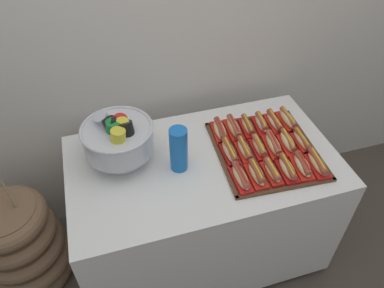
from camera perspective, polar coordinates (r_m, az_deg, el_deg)
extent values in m
plane|color=#4C4238|center=(2.39, 1.41, -15.49)|extent=(10.00, 10.00, 0.00)
cube|color=silver|center=(1.91, -3.04, 20.24)|extent=(6.00, 0.10, 2.60)
cube|color=white|center=(2.06, 1.60, -9.60)|extent=(1.30, 0.74, 0.72)
cylinder|color=black|center=(2.41, 16.41, -16.57)|extent=(0.05, 0.05, 0.04)
cylinder|color=black|center=(2.48, -12.90, -13.00)|extent=(0.05, 0.05, 0.04)
cylinder|color=black|center=(2.66, 10.97, -7.47)|extent=(0.05, 0.05, 0.04)
cylinder|color=brown|center=(2.24, -24.84, -13.86)|extent=(0.31, 0.31, 0.59)
torus|color=brown|center=(2.43, -23.19, -17.00)|extent=(0.45, 0.45, 0.11)
torus|color=brown|center=(2.33, -23.99, -15.49)|extent=(0.47, 0.47, 0.11)
torus|color=brown|center=(2.24, -24.84, -13.86)|extent=(0.45, 0.45, 0.11)
torus|color=brown|center=(2.15, -25.76, -12.09)|extent=(0.42, 0.42, 0.11)
torus|color=brown|center=(2.06, -26.73, -10.16)|extent=(0.39, 0.39, 0.11)
cube|color=#56331E|center=(1.86, 11.25, -0.99)|extent=(0.51, 0.55, 0.01)
cube|color=#56331E|center=(1.70, 14.43, -6.58)|extent=(0.48, 0.05, 0.01)
cube|color=#56331E|center=(2.03, 8.65, 3.98)|extent=(0.48, 0.05, 0.01)
cube|color=#56331E|center=(1.79, 4.41, -2.02)|extent=(0.05, 0.53, 0.01)
cube|color=#56331E|center=(1.95, 17.57, 0.27)|extent=(0.05, 0.53, 0.01)
cube|color=red|center=(1.69, 7.47, -5.46)|extent=(0.07, 0.18, 0.02)
ellipsoid|color=tan|center=(1.67, 7.53, -5.00)|extent=(0.05, 0.16, 0.04)
cylinder|color=#9E4C38|center=(1.67, 7.56, -4.74)|extent=(0.03, 0.16, 0.03)
cylinder|color=red|center=(1.66, 7.60, -4.43)|extent=(0.01, 0.13, 0.01)
cube|color=red|center=(1.71, 9.85, -5.00)|extent=(0.07, 0.16, 0.02)
ellipsoid|color=#E0BC7F|center=(1.69, 9.94, -4.45)|extent=(0.06, 0.15, 0.04)
cylinder|color=brown|center=(1.68, 9.99, -4.14)|extent=(0.04, 0.14, 0.03)
cylinder|color=yellow|center=(1.67, 10.05, -3.79)|extent=(0.01, 0.12, 0.01)
cube|color=red|center=(1.74, 12.15, -4.54)|extent=(0.06, 0.15, 0.02)
ellipsoid|color=tan|center=(1.72, 12.25, -4.08)|extent=(0.05, 0.14, 0.04)
cylinder|color=#9E4C38|center=(1.71, 12.30, -3.83)|extent=(0.04, 0.13, 0.03)
cylinder|color=yellow|center=(1.70, 12.38, -3.49)|extent=(0.01, 0.11, 0.01)
cube|color=#B21414|center=(1.76, 14.39, -4.09)|extent=(0.08, 0.17, 0.02)
ellipsoid|color=#E0BC7F|center=(1.75, 14.51, -3.60)|extent=(0.07, 0.16, 0.04)
cylinder|color=brown|center=(1.74, 14.58, -3.33)|extent=(0.04, 0.15, 0.03)
cylinder|color=yellow|center=(1.73, 14.66, -3.01)|extent=(0.02, 0.13, 0.01)
cube|color=red|center=(1.80, 16.55, -3.64)|extent=(0.09, 0.17, 0.02)
ellipsoid|color=beige|center=(1.78, 16.70, -3.13)|extent=(0.07, 0.15, 0.04)
cylinder|color=brown|center=(1.77, 16.78, -2.83)|extent=(0.05, 0.14, 0.03)
cylinder|color=red|center=(1.76, 16.87, -2.50)|extent=(0.02, 0.12, 0.01)
cube|color=red|center=(1.83, 18.64, -3.21)|extent=(0.09, 0.18, 0.02)
ellipsoid|color=tan|center=(1.81, 18.78, -2.74)|extent=(0.07, 0.17, 0.04)
cylinder|color=brown|center=(1.81, 18.86, -2.48)|extent=(0.05, 0.17, 0.03)
cylinder|color=yellow|center=(1.80, 18.97, -2.15)|extent=(0.02, 0.14, 0.01)
cube|color=#B21414|center=(1.79, 5.78, -1.65)|extent=(0.06, 0.18, 0.02)
ellipsoid|color=tan|center=(1.78, 5.83, -1.12)|extent=(0.05, 0.17, 0.04)
cylinder|color=brown|center=(1.77, 5.86, -0.82)|extent=(0.03, 0.16, 0.03)
cylinder|color=yellow|center=(1.76, 5.89, -0.50)|extent=(0.01, 0.14, 0.01)
cube|color=red|center=(1.82, 8.03, -1.27)|extent=(0.07, 0.17, 0.02)
ellipsoid|color=#E0BC7F|center=(1.80, 8.09, -0.80)|extent=(0.06, 0.15, 0.04)
cylinder|color=#9E4C38|center=(1.79, 8.13, -0.54)|extent=(0.04, 0.15, 0.03)
cylinder|color=yellow|center=(1.79, 8.17, -0.24)|extent=(0.02, 0.13, 0.01)
cube|color=red|center=(1.84, 10.23, -0.89)|extent=(0.07, 0.16, 0.02)
ellipsoid|color=tan|center=(1.83, 10.31, -0.40)|extent=(0.06, 0.14, 0.04)
cylinder|color=#A8563D|center=(1.82, 10.36, -0.12)|extent=(0.04, 0.14, 0.03)
cylinder|color=yellow|center=(1.81, 10.41, 0.20)|extent=(0.02, 0.12, 0.01)
cube|color=red|center=(1.87, 12.37, -0.52)|extent=(0.09, 0.19, 0.02)
ellipsoid|color=#E0BC7F|center=(1.85, 12.47, -0.01)|extent=(0.07, 0.17, 0.04)
cylinder|color=#A8563D|center=(1.84, 12.52, 0.27)|extent=(0.05, 0.16, 0.03)
cylinder|color=red|center=(1.83, 12.59, 0.61)|extent=(0.02, 0.13, 0.01)
cube|color=red|center=(1.90, 14.44, -0.16)|extent=(0.08, 0.17, 0.02)
ellipsoid|color=beige|center=(1.88, 14.57, 0.39)|extent=(0.07, 0.16, 0.04)
cylinder|color=#9E4C38|center=(1.87, 14.64, 0.69)|extent=(0.04, 0.16, 0.03)
cylinder|color=yellow|center=(1.86, 14.70, 0.96)|extent=(0.02, 0.13, 0.01)
cube|color=red|center=(1.93, 16.45, 0.19)|extent=(0.07, 0.18, 0.02)
ellipsoid|color=#E0BC7F|center=(1.91, 16.56, 0.63)|extent=(0.05, 0.16, 0.04)
cylinder|color=brown|center=(1.91, 16.63, 0.88)|extent=(0.04, 0.16, 0.03)
cylinder|color=yellow|center=(1.90, 16.70, 1.15)|extent=(0.02, 0.13, 0.01)
cube|color=red|center=(1.91, 4.29, 1.72)|extent=(0.08, 0.18, 0.02)
ellipsoid|color=#E0BC7F|center=(1.90, 4.33, 2.21)|extent=(0.07, 0.17, 0.04)
cylinder|color=brown|center=(1.89, 4.34, 2.48)|extent=(0.05, 0.16, 0.03)
cylinder|color=red|center=(1.88, 4.36, 2.80)|extent=(0.02, 0.13, 0.01)
cube|color=red|center=(1.93, 6.43, 2.04)|extent=(0.08, 0.19, 0.02)
ellipsoid|color=tan|center=(1.91, 6.48, 2.57)|extent=(0.06, 0.17, 0.04)
cylinder|color=#A8563D|center=(1.91, 6.51, 2.87)|extent=(0.04, 0.16, 0.03)
cylinder|color=red|center=(1.90, 6.54, 3.20)|extent=(0.02, 0.14, 0.01)
cube|color=red|center=(1.95, 8.52, 2.36)|extent=(0.07, 0.16, 0.02)
ellipsoid|color=tan|center=(1.94, 8.58, 2.82)|extent=(0.06, 0.15, 0.04)
cylinder|color=brown|center=(1.93, 8.61, 3.07)|extent=(0.04, 0.15, 0.03)
cylinder|color=yellow|center=(1.92, 8.65, 3.35)|extent=(0.02, 0.12, 0.01)
cube|color=red|center=(1.98, 10.56, 2.67)|extent=(0.08, 0.16, 0.02)
ellipsoid|color=beige|center=(1.96, 10.65, 3.21)|extent=(0.06, 0.15, 0.04)
cylinder|color=#9E4C38|center=(1.95, 10.70, 3.51)|extent=(0.05, 0.14, 0.03)
cylinder|color=yellow|center=(1.94, 10.75, 3.83)|extent=(0.02, 0.11, 0.01)
cube|color=red|center=(2.00, 12.55, 2.97)|extent=(0.07, 0.18, 0.02)
ellipsoid|color=beige|center=(1.99, 12.63, 3.41)|extent=(0.06, 0.16, 0.04)
cylinder|color=brown|center=(1.98, 12.68, 3.65)|extent=(0.04, 0.16, 0.03)
cylinder|color=yellow|center=(1.98, 12.74, 3.98)|extent=(0.02, 0.14, 0.01)
cube|color=red|center=(2.03, 14.48, 3.26)|extent=(0.07, 0.18, 0.02)
ellipsoid|color=#E0BC7F|center=(2.02, 14.60, 3.78)|extent=(0.06, 0.17, 0.04)
cylinder|color=#9E4C38|center=(2.01, 14.66, 4.07)|extent=(0.03, 0.16, 0.03)
cylinder|color=yellow|center=(2.00, 14.72, 4.34)|extent=(0.01, 0.14, 0.01)
cylinder|color=silver|center=(1.81, -10.79, -2.11)|extent=(0.21, 0.21, 0.02)
cone|color=silver|center=(1.79, -10.94, -1.28)|extent=(0.08, 0.08, 0.06)
cylinder|color=silver|center=(1.73, -11.31, 0.81)|extent=(0.32, 0.32, 0.12)
torus|color=silver|center=(1.69, -11.58, 2.33)|extent=(0.33, 0.33, 0.02)
cylinder|color=yellow|center=(1.69, -10.42, 2.06)|extent=(0.10, 0.11, 0.14)
cylinder|color=red|center=(1.72, -10.95, 2.71)|extent=(0.09, 0.12, 0.14)
cylinder|color=#B7BCC6|center=(1.75, -13.08, 3.19)|extent=(0.13, 0.11, 0.15)
cylinder|color=black|center=(1.70, -11.97, 2.12)|extent=(0.12, 0.10, 0.14)
cylinder|color=#197A33|center=(1.69, -12.00, 1.77)|extent=(0.08, 0.08, 0.13)
cylinder|color=yellow|center=(1.64, -11.32, 0.36)|extent=(0.10, 0.08, 0.13)
cylinder|color=black|center=(1.67, -9.85, 1.38)|extent=(0.10, 0.13, 0.15)
cylinder|color=blue|center=(1.71, -2.03, -2.19)|extent=(0.08, 0.08, 0.12)
cylinder|color=blue|center=(1.69, -2.05, -1.67)|extent=(0.08, 0.08, 0.12)
cylinder|color=blue|center=(1.68, -2.07, -1.14)|extent=(0.08, 0.08, 0.12)
cylinder|color=blue|center=(1.66, -2.09, -0.60)|extent=(0.08, 0.08, 0.12)
cylinder|color=blue|center=(1.65, -2.10, -0.05)|extent=(0.08, 0.08, 0.12)
cylinder|color=blue|center=(1.63, -2.12, 0.50)|extent=(0.08, 0.08, 0.12)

